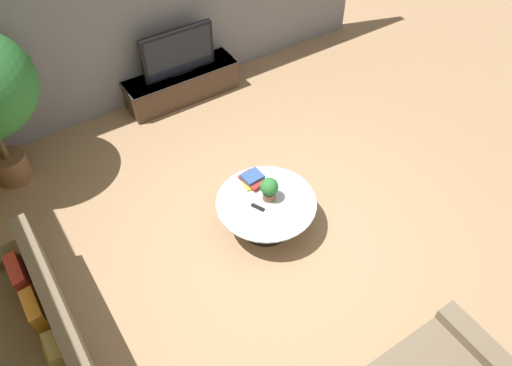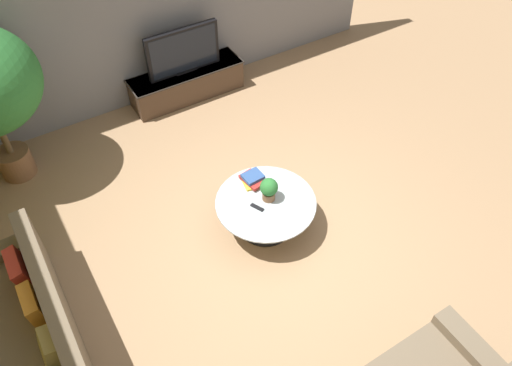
{
  "view_description": "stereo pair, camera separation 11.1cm",
  "coord_description": "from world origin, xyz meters",
  "px_view_note": "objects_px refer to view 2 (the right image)",
  "views": [
    {
      "loc": [
        -2.11,
        -2.81,
        4.63
      ],
      "look_at": [
        -0.0,
        0.4,
        0.55
      ],
      "focal_mm": 35.0,
      "sensor_mm": 36.0,
      "label": 1
    },
    {
      "loc": [
        -2.02,
        -2.87,
        4.63
      ],
      "look_at": [
        -0.0,
        0.4,
        0.55
      ],
      "focal_mm": 35.0,
      "sensor_mm": 36.0,
      "label": 2
    }
  ],
  "objects_px": {
    "television": "(183,51)",
    "couch_by_wall": "(30,328)",
    "coffee_table": "(265,209)",
    "potted_plant_tabletop": "(269,189)",
    "media_console": "(187,83)"
  },
  "relations": [
    {
      "from": "media_console",
      "to": "couch_by_wall",
      "type": "bearing_deg",
      "value": -137.01
    },
    {
      "from": "potted_plant_tabletop",
      "to": "coffee_table",
      "type": "bearing_deg",
      "value": -157.18
    },
    {
      "from": "television",
      "to": "couch_by_wall",
      "type": "height_order",
      "value": "television"
    },
    {
      "from": "potted_plant_tabletop",
      "to": "television",
      "type": "bearing_deg",
      "value": 83.76
    },
    {
      "from": "television",
      "to": "couch_by_wall",
      "type": "distance_m",
      "value": 4.15
    },
    {
      "from": "television",
      "to": "coffee_table",
      "type": "bearing_deg",
      "value": -97.37
    },
    {
      "from": "coffee_table",
      "to": "couch_by_wall",
      "type": "bearing_deg",
      "value": -178.67
    },
    {
      "from": "television",
      "to": "potted_plant_tabletop",
      "type": "distance_m",
      "value": 2.75
    },
    {
      "from": "potted_plant_tabletop",
      "to": "couch_by_wall",
      "type": "bearing_deg",
      "value": -178.18
    },
    {
      "from": "couch_by_wall",
      "to": "coffee_table",
      "type": "bearing_deg",
      "value": 91.33
    },
    {
      "from": "television",
      "to": "coffee_table",
      "type": "xyz_separation_m",
      "value": [
        -0.36,
        -2.75,
        -0.48
      ]
    },
    {
      "from": "television",
      "to": "coffee_table",
      "type": "height_order",
      "value": "television"
    },
    {
      "from": "couch_by_wall",
      "to": "potted_plant_tabletop",
      "type": "xyz_separation_m",
      "value": [
        2.72,
        0.09,
        0.3
      ]
    },
    {
      "from": "coffee_table",
      "to": "potted_plant_tabletop",
      "type": "bearing_deg",
      "value": 22.82
    },
    {
      "from": "couch_by_wall",
      "to": "television",
      "type": "bearing_deg",
      "value": 132.97
    }
  ]
}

